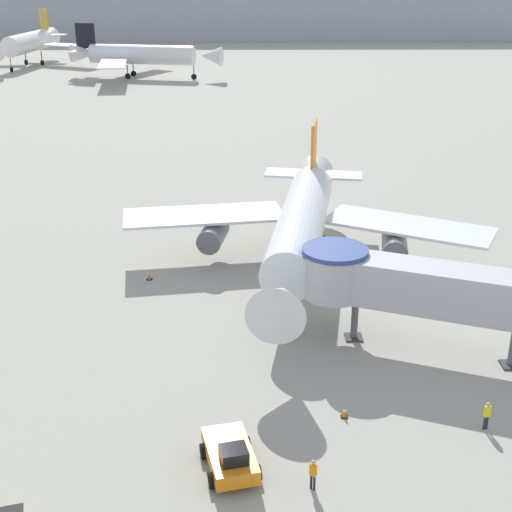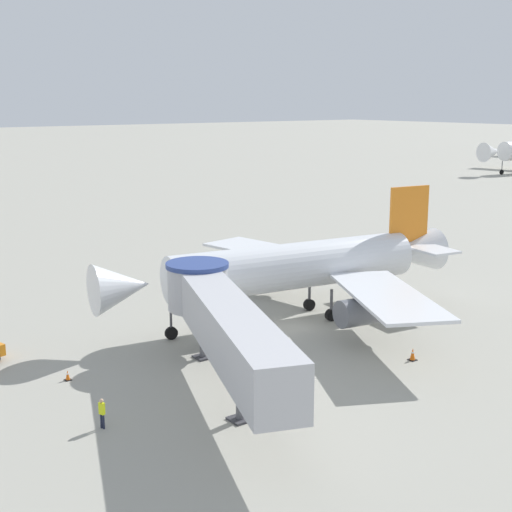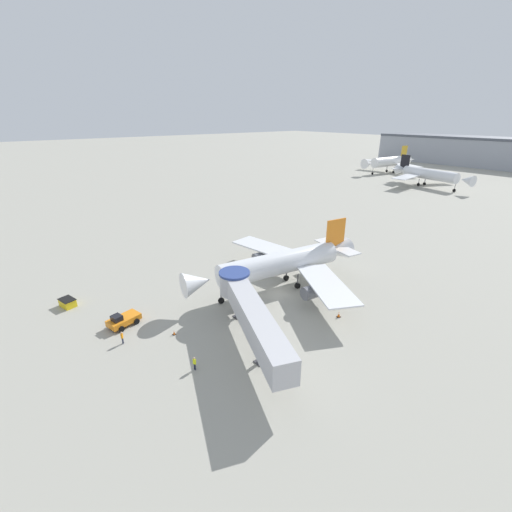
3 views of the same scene
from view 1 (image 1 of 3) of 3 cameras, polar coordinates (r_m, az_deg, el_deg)
ground_plane at (r=53.41m, az=4.78°, el=-2.12°), size 800.00×800.00×0.00m
main_airplane at (r=53.63m, az=3.69°, el=2.69°), size 28.96×28.80×9.52m
jet_bridge at (r=43.52m, az=14.86°, el=-2.63°), size 19.55×9.87×5.97m
pushback_tug_orange at (r=34.72m, az=-2.07°, el=-15.68°), size 3.04×4.30×1.79m
traffic_cone_near_nose at (r=38.62m, az=7.09°, el=-12.31°), size 0.38×0.38×0.63m
traffic_cone_starboard_wing at (r=56.84m, az=14.80°, el=-0.82°), size 0.50×0.50×0.82m
traffic_cone_port_wing at (r=54.17m, az=-8.55°, el=-1.54°), size 0.43×0.43×0.71m
ground_crew_marshaller at (r=33.67m, az=4.59°, el=-16.88°), size 0.36×0.33×1.62m
ground_crew_wing_walker at (r=38.97m, az=17.99°, el=-11.92°), size 0.35×0.27×1.61m
background_jet_gold_tail at (r=173.00m, az=-17.74°, el=15.96°), size 31.99×29.40×11.68m
background_jet_black_tail at (r=150.03m, az=-9.36°, el=15.62°), size 31.33×32.21×10.46m
terminal_building at (r=223.78m, az=-1.25°, el=18.82°), size 165.22×21.65×14.45m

